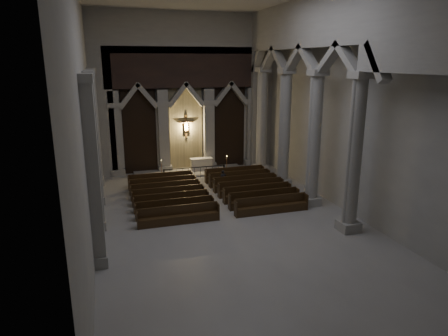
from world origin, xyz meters
name	(u,v)px	position (x,y,z in m)	size (l,w,h in m)	color
room	(233,80)	(0.00, 0.00, 7.60)	(24.00, 24.10, 12.00)	#A19E99
sanctuary_wall	(186,86)	(0.00, 11.54, 6.62)	(14.00, 0.77, 12.00)	#A4A199
right_arcade	(319,73)	(5.50, 1.33, 7.83)	(1.00, 24.00, 12.00)	#A4A199
left_pilasters	(95,148)	(-6.75, 3.50, 3.91)	(0.60, 13.00, 8.03)	#A4A199
sanctuary_step	(190,172)	(0.00, 10.60, 0.07)	(8.50, 2.60, 0.15)	#A4A199
altar	(201,164)	(1.00, 10.93, 0.60)	(1.76, 0.70, 0.90)	beige
altar_rail	(195,171)	(0.00, 8.96, 0.60)	(4.63, 0.09, 0.91)	black
candle_stand_left	(162,176)	(-2.43, 8.94, 0.44)	(0.27, 0.27, 1.61)	#B47337
candle_stand_right	(227,169)	(2.67, 9.53, 0.39)	(0.24, 0.24, 1.44)	#B47337
pews	(211,194)	(0.00, 4.31, 0.32)	(9.83, 7.21, 0.99)	black
worshipper	(223,179)	(1.40, 6.24, 0.62)	(0.45, 0.30, 1.25)	black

